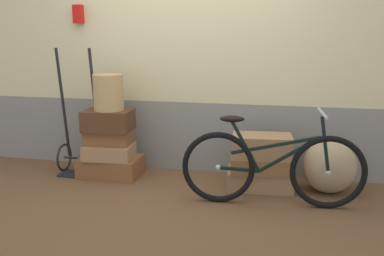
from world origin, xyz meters
The scene contains 13 objects.
ground centered at (0.00, 0.00, -0.03)m, with size 10.23×5.20×0.06m, color brown.
station_building centered at (0.01, 0.85, 1.44)m, with size 8.23×0.74×2.88m.
suitcase_0 centered at (-0.81, 0.38, 0.11)m, with size 0.64×0.43×0.21m, color brown.
suitcase_1 centered at (-0.80, 0.33, 0.29)m, with size 0.50×0.35×0.15m, color #9E754C.
suitcase_2 centered at (-0.81, 0.37, 0.44)m, with size 0.48×0.30×0.15m, color brown.
suitcase_3 centered at (-0.80, 0.35, 0.62)m, with size 0.50×0.36×0.22m, color #4C2D19.
suitcase_4 centered at (0.80, 0.34, 0.09)m, with size 0.64×0.37×0.18m, color #9E754C.
suitcase_5 centered at (0.81, 0.33, 0.26)m, with size 0.60×0.37×0.16m, color olive.
suitcase_6 centered at (0.81, 0.34, 0.44)m, with size 0.57×0.34×0.21m, color #9E754C.
wicker_basket centered at (-0.79, 0.35, 0.92)m, with size 0.31×0.31×0.37m, color tan.
luggage_trolley centered at (-1.17, 0.40, 0.30)m, with size 0.46×0.38×1.37m.
burlap_sack centered at (1.46, 0.38, 0.26)m, with size 0.51×0.43×0.52m, color tan.
bicycle centered at (0.92, -0.06, 0.35)m, with size 1.62×0.46×0.87m.
Camera 1 is at (1.02, -3.69, 1.50)m, focal length 39.33 mm.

